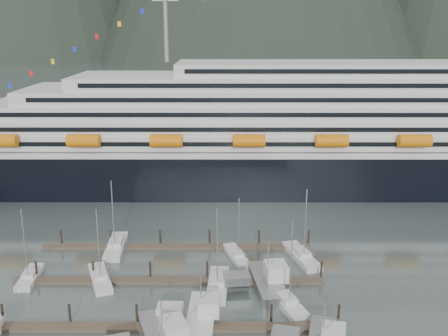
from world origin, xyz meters
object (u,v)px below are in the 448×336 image
Objects in this scene: sailboat_a at (30,277)px; trawler_b at (200,315)px; sailboat_h at (287,303)px; sailboat_b at (100,279)px; sailboat_c at (218,285)px; sailboat_e at (116,247)px; sailboat_d at (237,256)px; trawler_e at (267,281)px; sailboat_g at (301,256)px; cruise_ship at (332,137)px.

sailboat_a is 29.89m from trawler_b.
sailboat_h reaches higher than trawler_b.
trawler_b is (27.44, -11.84, 0.51)m from sailboat_a.
sailboat_b is 18.67m from sailboat_c.
sailboat_e is at bearing 36.94° from trawler_b.
sailboat_c is 11.00m from sailboat_d.
sailboat_e is 29.54m from trawler_e.
sailboat_c reaches higher than trawler_e.
sailboat_g is at bearing -37.78° from trawler_b.
cruise_ship is 15.13× the size of sailboat_h.
sailboat_g is at bearing -34.46° from sailboat_h.
sailboat_g is 1.18× the size of trawler_b.
sailboat_a is 33.78m from sailboat_d.
trawler_e is at bearing -173.55° from sailboat_d.
trawler_b is at bearing 148.28° from sailboat_d.
sailboat_h is at bearing -127.33° from sailboat_e.
trawler_b is (-5.41, -19.73, 0.53)m from sailboat_d.
sailboat_a is 44.61m from sailboat_g.
sailboat_h is at bearing 149.43° from sailboat_g.
sailboat_c reaches higher than sailboat_a.
sailboat_g is (43.93, 7.73, 0.01)m from sailboat_a.
trawler_b is at bearing 169.09° from sailboat_c.
sailboat_a is at bearing 59.71° from sailboat_h.
sailboat_c is 1.20× the size of sailboat_d.
sailboat_e is 34.45m from sailboat_h.
sailboat_a is 40.43m from sailboat_h.
sailboat_g is at bearing -50.81° from sailboat_c.
trawler_e is at bearing -110.31° from cruise_ship.
sailboat_a reaches higher than trawler_b.
cruise_ship is 15.17× the size of sailboat_c.
sailboat_d is (21.67, 8.36, -0.03)m from sailboat_b.
sailboat_g is (11.09, -0.17, 0.04)m from sailboat_d.
sailboat_h reaches higher than sailboat_e.
sailboat_c is 1.01× the size of sailboat_e.
sailboat_b reaches higher than sailboat_a.
sailboat_c is at bearing -98.54° from sailboat_a.
cruise_ship is 16.72× the size of sailboat_a.
sailboat_d is 21.92m from sailboat_e.
sailboat_c is at bearing -11.60° from trawler_b.
sailboat_h reaches higher than sailboat_g.
sailboat_d is 1.02× the size of trawler_b.
sailboat_g is 25.60m from trawler_b.
sailboat_c reaches higher than sailboat_e.
sailboat_a is 0.91× the size of sailboat_h.
sailboat_a is 1.09× the size of sailboat_d.
sailboat_d is at bearing -79.92° from sailboat_a.
sailboat_e is (0.07, 12.11, 0.02)m from sailboat_b.
sailboat_e is 0.99× the size of sailboat_h.
sailboat_c is at bearing 110.92° from sailboat_g.
sailboat_g reaches higher than sailboat_a.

